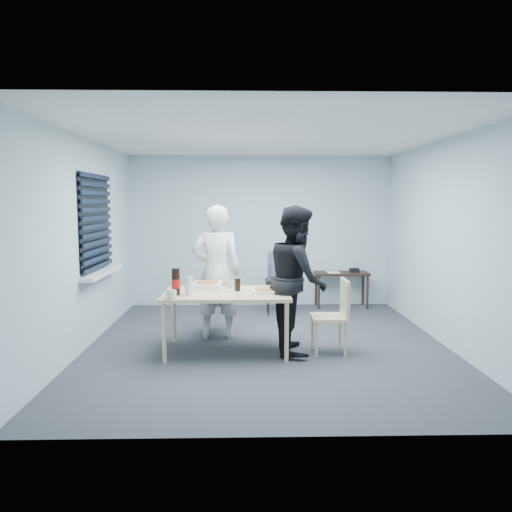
{
  "coord_description": "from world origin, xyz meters",
  "views": [
    {
      "loc": [
        -0.29,
        -6.17,
        1.81
      ],
      "look_at": [
        -0.14,
        0.1,
        1.13
      ],
      "focal_mm": 35.0,
      "sensor_mm": 36.0,
      "label": 1
    }
  ],
  "objects_px": {
    "chair_right": "(336,311)",
    "mug_a": "(171,294)",
    "dining_table": "(227,297)",
    "backpack": "(278,266)",
    "side_table": "(342,277)",
    "person_white": "(217,272)",
    "soda_bottle": "(176,282)",
    "mug_b": "(230,284)",
    "chair_far": "(218,295)",
    "stool": "(278,286)",
    "person_black": "(297,279)"
  },
  "relations": [
    {
      "from": "backpack",
      "to": "soda_bottle",
      "type": "distance_m",
      "value": 2.58
    },
    {
      "from": "dining_table",
      "to": "person_black",
      "type": "distance_m",
      "value": 0.88
    },
    {
      "from": "backpack",
      "to": "side_table",
      "type": "bearing_deg",
      "value": 28.56
    },
    {
      "from": "soda_bottle",
      "to": "backpack",
      "type": "bearing_deg",
      "value": 58.72
    },
    {
      "from": "dining_table",
      "to": "backpack",
      "type": "xyz_separation_m",
      "value": [
        0.76,
        2.03,
        0.11
      ]
    },
    {
      "from": "mug_a",
      "to": "mug_b",
      "type": "relative_size",
      "value": 1.23
    },
    {
      "from": "chair_far",
      "to": "chair_right",
      "type": "xyz_separation_m",
      "value": [
        1.47,
        -1.04,
        0.0
      ]
    },
    {
      "from": "side_table",
      "to": "backpack",
      "type": "height_order",
      "value": "backpack"
    },
    {
      "from": "chair_right",
      "to": "mug_b",
      "type": "relative_size",
      "value": 8.9
    },
    {
      "from": "side_table",
      "to": "backpack",
      "type": "xyz_separation_m",
      "value": [
        -1.13,
        -0.51,
        0.25
      ]
    },
    {
      "from": "person_white",
      "to": "soda_bottle",
      "type": "bearing_deg",
      "value": 62.11
    },
    {
      "from": "dining_table",
      "to": "chair_right",
      "type": "distance_m",
      "value": 1.32
    },
    {
      "from": "backpack",
      "to": "mug_b",
      "type": "relative_size",
      "value": 4.55
    },
    {
      "from": "dining_table",
      "to": "stool",
      "type": "height_order",
      "value": "dining_table"
    },
    {
      "from": "dining_table",
      "to": "person_black",
      "type": "relative_size",
      "value": 0.85
    },
    {
      "from": "person_black",
      "to": "backpack",
      "type": "bearing_deg",
      "value": 2.56
    },
    {
      "from": "person_white",
      "to": "backpack",
      "type": "height_order",
      "value": "person_white"
    },
    {
      "from": "person_white",
      "to": "stool",
      "type": "bearing_deg",
      "value": -122.9
    },
    {
      "from": "person_black",
      "to": "stool",
      "type": "relative_size",
      "value": 3.17
    },
    {
      "from": "person_white",
      "to": "person_black",
      "type": "relative_size",
      "value": 1.0
    },
    {
      "from": "person_black",
      "to": "mug_a",
      "type": "relative_size",
      "value": 14.39
    },
    {
      "from": "chair_far",
      "to": "backpack",
      "type": "bearing_deg",
      "value": 49.18
    },
    {
      "from": "person_white",
      "to": "backpack",
      "type": "bearing_deg",
      "value": -123.15
    },
    {
      "from": "soda_bottle",
      "to": "mug_b",
      "type": "bearing_deg",
      "value": 36.53
    },
    {
      "from": "person_white",
      "to": "backpack",
      "type": "distance_m",
      "value": 1.67
    },
    {
      "from": "chair_far",
      "to": "person_black",
      "type": "bearing_deg",
      "value": -43.77
    },
    {
      "from": "mug_a",
      "to": "soda_bottle",
      "type": "distance_m",
      "value": 0.23
    },
    {
      "from": "person_white",
      "to": "chair_right",
      "type": "bearing_deg",
      "value": 154.0
    },
    {
      "from": "person_black",
      "to": "soda_bottle",
      "type": "bearing_deg",
      "value": 96.9
    },
    {
      "from": "person_black",
      "to": "mug_b",
      "type": "bearing_deg",
      "value": 70.95
    },
    {
      "from": "chair_far",
      "to": "chair_right",
      "type": "bearing_deg",
      "value": -35.3
    },
    {
      "from": "chair_far",
      "to": "person_white",
      "type": "height_order",
      "value": "person_white"
    },
    {
      "from": "backpack",
      "to": "person_white",
      "type": "bearing_deg",
      "value": -118.93
    },
    {
      "from": "side_table",
      "to": "stool",
      "type": "relative_size",
      "value": 1.63
    },
    {
      "from": "chair_right",
      "to": "backpack",
      "type": "relative_size",
      "value": 1.96
    },
    {
      "from": "dining_table",
      "to": "person_black",
      "type": "xyz_separation_m",
      "value": [
        0.85,
        -0.0,
        0.21
      ]
    },
    {
      "from": "chair_right",
      "to": "mug_a",
      "type": "height_order",
      "value": "chair_right"
    },
    {
      "from": "mug_b",
      "to": "mug_a",
      "type": "bearing_deg",
      "value": -134.34
    },
    {
      "from": "person_white",
      "to": "mug_a",
      "type": "bearing_deg",
      "value": 65.73
    },
    {
      "from": "backpack",
      "to": "mug_a",
      "type": "distance_m",
      "value": 2.77
    },
    {
      "from": "dining_table",
      "to": "side_table",
      "type": "height_order",
      "value": "dining_table"
    },
    {
      "from": "backpack",
      "to": "soda_bottle",
      "type": "relative_size",
      "value": 1.44
    },
    {
      "from": "chair_right",
      "to": "soda_bottle",
      "type": "relative_size",
      "value": 2.82
    },
    {
      "from": "dining_table",
      "to": "mug_a",
      "type": "height_order",
      "value": "mug_a"
    },
    {
      "from": "side_table",
      "to": "person_black",
      "type": "bearing_deg",
      "value": -112.26
    },
    {
      "from": "chair_right",
      "to": "person_black",
      "type": "relative_size",
      "value": 0.5
    },
    {
      "from": "side_table",
      "to": "mug_a",
      "type": "bearing_deg",
      "value": -130.57
    },
    {
      "from": "dining_table",
      "to": "side_table",
      "type": "xyz_separation_m",
      "value": [
        1.89,
        2.54,
        -0.14
      ]
    },
    {
      "from": "mug_a",
      "to": "person_white",
      "type": "bearing_deg",
      "value": 65.73
    },
    {
      "from": "mug_b",
      "to": "chair_right",
      "type": "bearing_deg",
      "value": -15.57
    }
  ]
}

